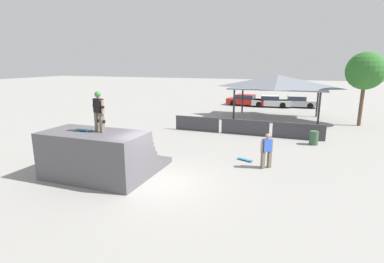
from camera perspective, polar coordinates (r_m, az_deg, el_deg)
ground_plane at (r=12.85m, az=-6.70°, el=-9.57°), size 160.00×160.00×0.00m
quarter_pipe_ramp at (r=13.83m, az=-17.13°, el=-4.44°), size 4.46×4.20×2.05m
skater_on_deck at (r=13.10m, az=-17.37°, el=4.16°), size 0.74×0.38×1.71m
skateboard_on_deck at (r=13.54m, az=-19.80°, el=0.27°), size 0.79×0.23×0.09m
bystander_walking at (r=14.54m, az=14.05°, el=-3.27°), size 0.57×0.54×1.68m
skateboard_on_ground at (r=15.62m, az=10.15°, el=-5.31°), size 0.86×0.51×0.09m
barrier_fence at (r=21.08m, az=10.03°, el=0.80°), size 10.35×0.12×1.05m
pavilion_shelter at (r=27.88m, az=16.06°, el=9.04°), size 8.16×4.57×3.84m
tree_beside_pavilion at (r=26.90m, az=30.15°, el=9.91°), size 2.88×2.88×5.73m
trash_bin at (r=19.70m, az=22.19°, el=-1.13°), size 0.52×0.52×0.85m
parked_car_red at (r=35.55m, az=10.27°, el=5.86°), size 4.60×2.19×1.27m
parked_car_white at (r=35.03m, az=14.76°, el=5.53°), size 4.31×1.98×1.27m
parked_car_silver at (r=35.50m, az=19.39°, el=5.32°), size 4.32×2.10×1.27m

